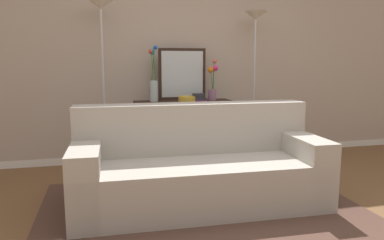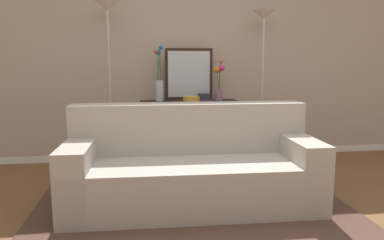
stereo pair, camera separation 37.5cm
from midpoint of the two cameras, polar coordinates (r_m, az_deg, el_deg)
name	(u,v)px [view 1 (the left image)]	position (r m, az deg, el deg)	size (l,w,h in m)	color
ground_plane	(254,231)	(2.87, 5.86, -17.05)	(16.00, 16.00, 0.02)	brown
back_wall	(185,45)	(4.79, -3.34, 11.74)	(12.00, 0.15, 2.97)	white
area_rug	(203,210)	(3.19, -1.69, -13.98)	(2.72, 1.98, 0.01)	#51382D
couch	(199,169)	(3.23, -2.30, -7.82)	(2.17, 0.92, 0.88)	#ADA89E
console_table	(184,121)	(4.42, -3.74, -0.23)	(1.18, 0.36, 0.80)	black
floor_lamp_left	(102,38)	(4.34, -16.48, 12.25)	(0.28, 0.28, 1.94)	silver
floor_lamp_right	(255,45)	(4.65, 7.57, 11.67)	(0.28, 0.28, 1.88)	silver
wall_mirror	(182,74)	(4.52, -3.93, 7.20)	(0.59, 0.02, 0.63)	black
vase_tall_flowers	(154,83)	(4.35, -8.55, 5.79)	(0.11, 0.12, 0.65)	silver
vase_short_flowers	(213,84)	(4.44, 0.84, 5.62)	(0.14, 0.11, 0.50)	gray
fruit_bowl	(187,99)	(4.28, -3.31, 3.31)	(0.21, 0.21, 0.07)	gold
book_stack	(199,98)	(4.32, -1.38, 3.48)	(0.18, 0.15, 0.09)	#6B3360
book_row_under_console	(157,162)	(4.48, -7.98, -6.60)	(0.29, 0.17, 0.11)	#BC3328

